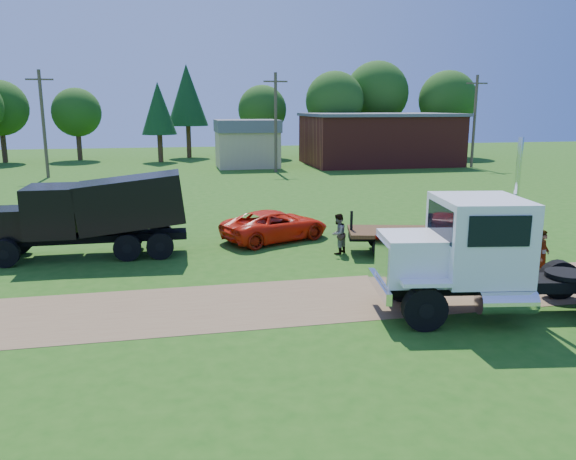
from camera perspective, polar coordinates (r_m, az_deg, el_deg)
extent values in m
plane|color=#205212|center=(17.90, 0.54, -7.23)|extent=(140.00, 140.00, 0.00)
cube|color=brown|center=(17.90, 0.54, -7.21)|extent=(120.00, 4.20, 0.01)
cube|color=black|center=(18.07, 22.65, -5.04)|extent=(8.47, 2.37, 0.34)
cylinder|color=black|center=(15.94, 13.70, -7.76)|extent=(1.28, 0.58, 1.23)
cylinder|color=black|center=(15.94, 13.70, -7.76)|extent=(0.49, 0.48, 0.43)
cylinder|color=black|center=(18.13, 11.58, -5.18)|extent=(1.28, 0.58, 1.23)
cylinder|color=black|center=(18.13, 11.58, -5.18)|extent=(0.49, 0.48, 0.43)
cylinder|color=black|center=(19.97, 25.79, -4.54)|extent=(1.28, 0.58, 1.23)
cylinder|color=black|center=(19.97, 25.79, -4.54)|extent=(0.49, 0.48, 0.43)
cube|color=white|center=(16.72, 12.94, -2.74)|extent=(2.29, 2.20, 1.35)
cube|color=silver|center=(16.49, 9.54, -3.01)|extent=(0.35, 1.68, 1.12)
cube|color=silver|center=(16.70, 9.26, -5.61)|extent=(0.57, 2.57, 0.34)
cube|color=white|center=(17.16, 18.81, -0.78)|extent=(2.75, 3.03, 2.35)
cube|color=black|center=(16.66, 15.23, 0.85)|extent=(0.41, 2.22, 0.95)
cube|color=black|center=(15.83, 20.71, -0.12)|extent=(1.67, 0.31, 0.84)
cube|color=black|center=(18.30, 17.38, 1.73)|extent=(1.67, 0.31, 0.84)
cube|color=white|center=(15.71, 13.84, -5.27)|extent=(1.41, 0.71, 0.11)
cube|color=white|center=(17.92, 11.68, -2.95)|extent=(1.41, 0.71, 0.11)
cylinder|color=silver|center=(16.58, 21.33, -6.88)|extent=(1.66, 0.91, 0.67)
cylinder|color=silver|center=(18.16, 21.95, 0.59)|extent=(0.18, 0.18, 5.16)
cylinder|color=black|center=(18.61, 26.47, -4.07)|extent=(1.41, 1.41, 0.13)
cube|color=black|center=(24.28, -19.57, -0.74)|extent=(7.84, 1.01, 0.29)
cylinder|color=black|center=(23.96, -26.82, -2.15)|extent=(1.08, 0.35, 1.08)
cylinder|color=black|center=(23.96, -26.82, -2.15)|extent=(0.38, 0.36, 0.38)
cylinder|color=black|center=(25.90, -25.67, -1.02)|extent=(1.08, 0.35, 1.08)
cylinder|color=black|center=(25.90, -25.67, -1.02)|extent=(0.38, 0.36, 0.38)
cylinder|color=black|center=(23.17, -16.02, -1.74)|extent=(1.08, 0.35, 1.08)
cylinder|color=black|center=(23.17, -16.02, -1.74)|extent=(0.38, 0.36, 0.38)
cylinder|color=black|center=(25.16, -15.69, -0.60)|extent=(1.08, 0.35, 1.08)
cylinder|color=black|center=(25.16, -15.69, -0.60)|extent=(0.38, 0.36, 0.38)
cylinder|color=black|center=(23.10, -12.87, -1.60)|extent=(1.08, 0.35, 1.08)
cylinder|color=black|center=(23.10, -12.87, -1.60)|extent=(0.38, 0.36, 0.38)
cylinder|color=black|center=(25.10, -12.79, -0.48)|extent=(1.08, 0.35, 1.08)
cylinder|color=black|center=(25.10, -12.79, -0.48)|extent=(0.38, 0.36, 0.38)
cube|color=black|center=(24.71, -26.22, 0.65)|extent=(1.77, 1.67, 1.18)
cube|color=black|center=(24.27, -22.74, 1.84)|extent=(1.97, 2.36, 1.96)
cube|color=black|center=(24.41, -25.04, 2.74)|extent=(0.06, 1.96, 0.78)
cube|color=black|center=(23.83, -15.61, 2.77)|extent=(4.31, 2.37, 2.38)
imported|color=red|center=(25.68, -1.28, 0.49)|extent=(5.53, 4.14, 1.40)
cube|color=#362611|center=(24.04, 14.56, -0.21)|extent=(7.29, 3.67, 0.16)
cube|color=black|center=(24.09, 14.53, -0.72)|extent=(7.00, 2.49, 0.22)
cylinder|color=black|center=(22.88, 9.65, -1.86)|extent=(0.91, 0.46, 0.87)
cylinder|color=black|center=(24.64, 9.08, -0.81)|extent=(0.91, 0.46, 0.87)
cylinder|color=black|center=(23.88, 20.09, -1.85)|extent=(0.91, 0.46, 0.87)
cylinder|color=black|center=(25.58, 18.83, -0.84)|extent=(0.91, 0.46, 0.87)
cube|color=black|center=(23.43, 6.46, 0.88)|extent=(0.13, 0.13, 0.87)
cube|color=black|center=(24.94, 22.27, 0.72)|extent=(0.13, 0.13, 0.87)
imported|color=#999999|center=(21.62, 24.40, -2.38)|extent=(0.79, 0.75, 1.82)
imported|color=#999999|center=(23.38, 5.10, -0.39)|extent=(1.03, 1.03, 1.69)
cube|color=maroon|center=(60.56, 9.23, 8.98)|extent=(15.00, 10.00, 5.00)
cube|color=slate|center=(60.46, 9.32, 11.49)|extent=(15.40, 10.40, 0.30)
cube|color=tan|center=(57.13, -4.17, 8.20)|extent=(6.00, 5.00, 3.60)
cube|color=slate|center=(57.00, -4.21, 10.51)|extent=(6.20, 5.40, 1.20)
cylinder|color=brown|center=(52.52, -23.58, 9.79)|extent=(0.28, 0.28, 9.00)
cube|color=brown|center=(52.54, -23.94, 13.81)|extent=(2.20, 0.14, 0.14)
cylinder|color=brown|center=(52.37, -1.26, 10.81)|extent=(0.28, 0.28, 9.00)
cube|color=brown|center=(52.39, -1.28, 14.85)|extent=(2.20, 0.14, 0.14)
cylinder|color=brown|center=(59.39, 18.41, 10.38)|extent=(0.28, 0.28, 9.00)
cube|color=brown|center=(59.41, 18.66, 13.94)|extent=(2.20, 0.14, 0.14)
cylinder|color=#372216|center=(69.01, -26.89, 7.45)|extent=(0.56, 0.56, 3.14)
sphere|color=#174611|center=(68.87, -27.24, 10.98)|extent=(5.93, 5.93, 5.93)
cylinder|color=#372216|center=(68.83, -20.43, 7.88)|extent=(0.56, 0.56, 2.88)
sphere|color=#174611|center=(68.68, -20.68, 11.12)|extent=(5.42, 5.42, 5.42)
cylinder|color=#372216|center=(68.68, -10.05, 8.85)|extent=(0.56, 0.56, 3.80)
cone|color=#0F3516|center=(68.57, -10.22, 13.34)|extent=(4.78, 4.78, 7.07)
cylinder|color=#372216|center=(67.73, -2.59, 8.65)|extent=(0.56, 0.56, 3.02)
sphere|color=#174611|center=(67.58, -2.63, 12.12)|extent=(5.70, 5.70, 5.70)
cylinder|color=#372216|center=(67.21, 4.68, 8.83)|extent=(0.56, 0.56, 3.58)
sphere|color=#174611|center=(67.08, 4.75, 12.97)|extent=(6.74, 6.74, 6.74)
cylinder|color=#372216|center=(71.76, 15.67, 8.67)|extent=(0.56, 0.56, 3.65)
sphere|color=#174611|center=(71.64, 15.91, 12.62)|extent=(6.88, 6.88, 6.88)
cylinder|color=#372216|center=(64.02, -12.84, 8.13)|extent=(0.56, 0.56, 3.02)
cone|color=#0F3516|center=(63.86, -13.03, 11.96)|extent=(3.80, 3.80, 5.62)
cylinder|color=#372216|center=(71.60, 8.86, 9.15)|extent=(0.56, 0.56, 4.08)
sphere|color=#174611|center=(71.51, 9.02, 13.58)|extent=(7.70, 7.70, 7.70)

